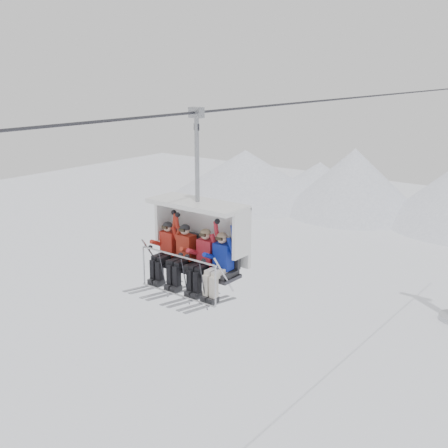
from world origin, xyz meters
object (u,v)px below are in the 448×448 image
Objects in this scene: skier_far_left at (166,250)px; skier_center_right at (203,259)px; chairlift_carrier at (201,233)px; skier_center_left at (183,254)px; skier_far_right at (220,263)px.

skier_far_left is 1.12m from skier_center_right.
chairlift_carrier is at bearing 20.66° from skier_far_left.
skier_center_right is at bearing 0.21° from skier_far_left.
skier_center_left is 0.60m from skier_center_right.
skier_far_right is at bearing 0.15° from skier_far_left.
chairlift_carrier reaches higher than skier_far_right.
skier_far_right is at bearing -21.95° from chairlift_carrier.
chairlift_carrier is 2.36× the size of skier_center_left.
skier_far_right is (1.57, 0.00, 0.01)m from skier_far_left.
chairlift_carrier is 0.94m from skier_far_right.
skier_far_left is 0.52m from skier_center_left.
skier_far_right is (0.45, 0.00, 0.00)m from skier_center_right.
skier_center_left is (0.52, 0.00, 0.01)m from skier_far_left.
skier_far_left is 1.00× the size of skier_center_left.
chairlift_carrier is 2.36× the size of skier_far_right.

